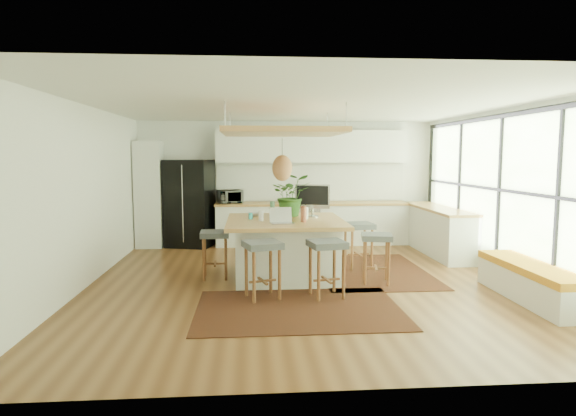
{
  "coord_description": "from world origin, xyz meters",
  "views": [
    {
      "loc": [
        -0.81,
        -7.29,
        1.95
      ],
      "look_at": [
        -0.2,
        0.5,
        1.1
      ],
      "focal_mm": 30.19,
      "sensor_mm": 36.0,
      "label": 1
    }
  ],
  "objects": [
    {
      "name": "floor",
      "position": [
        0.0,
        0.0,
        0.0
      ],
      "size": [
        7.0,
        7.0,
        0.0
      ],
      "primitive_type": "plane",
      "color": "brown",
      "rests_on": "ground"
    },
    {
      "name": "ceiling",
      "position": [
        0.0,
        0.0,
        2.7
      ],
      "size": [
        7.0,
        7.0,
        0.0
      ],
      "primitive_type": "plane",
      "rotation": [
        3.14,
        0.0,
        0.0
      ],
      "color": "white",
      "rests_on": "ground"
    },
    {
      "name": "wall_back",
      "position": [
        0.0,
        3.5,
        1.35
      ],
      "size": [
        6.5,
        0.0,
        6.5
      ],
      "primitive_type": "plane",
      "rotation": [
        1.57,
        0.0,
        0.0
      ],
      "color": "white",
      "rests_on": "ground"
    },
    {
      "name": "wall_front",
      "position": [
        0.0,
        -3.5,
        1.35
      ],
      "size": [
        6.5,
        0.0,
        6.5
      ],
      "primitive_type": "plane",
      "rotation": [
        -1.57,
        0.0,
        0.0
      ],
      "color": "white",
      "rests_on": "ground"
    },
    {
      "name": "wall_left",
      "position": [
        -3.25,
        0.0,
        1.35
      ],
      "size": [
        0.0,
        7.0,
        7.0
      ],
      "primitive_type": "plane",
      "rotation": [
        1.57,
        0.0,
        1.57
      ],
      "color": "white",
      "rests_on": "ground"
    },
    {
      "name": "wall_right",
      "position": [
        3.25,
        0.0,
        1.35
      ],
      "size": [
        0.0,
        7.0,
        7.0
      ],
      "primitive_type": "plane",
      "rotation": [
        1.57,
        0.0,
        -1.57
      ],
      "color": "white",
      "rests_on": "ground"
    },
    {
      "name": "window_wall",
      "position": [
        3.22,
        0.0,
        1.4
      ],
      "size": [
        0.1,
        6.2,
        2.6
      ],
      "primitive_type": null,
      "color": "black",
      "rests_on": "wall_right"
    },
    {
      "name": "pantry",
      "position": [
        -2.95,
        3.18,
        1.12
      ],
      "size": [
        0.55,
        0.6,
        2.25
      ],
      "primitive_type": "cube",
      "color": "white",
      "rests_on": "floor"
    },
    {
      "name": "back_counter_base",
      "position": [
        0.55,
        3.18,
        0.44
      ],
      "size": [
        4.2,
        0.6,
        0.88
      ],
      "primitive_type": "cube",
      "color": "white",
      "rests_on": "floor"
    },
    {
      "name": "back_counter_top",
      "position": [
        0.55,
        3.18,
        0.9
      ],
      "size": [
        4.24,
        0.64,
        0.05
      ],
      "primitive_type": "cube",
      "color": "#A8733B",
      "rests_on": "back_counter_base"
    },
    {
      "name": "backsplash",
      "position": [
        0.55,
        3.48,
        1.35
      ],
      "size": [
        4.2,
        0.02,
        0.8
      ],
      "primitive_type": "cube",
      "color": "white",
      "rests_on": "wall_back"
    },
    {
      "name": "upper_cabinets",
      "position": [
        0.55,
        3.32,
        2.15
      ],
      "size": [
        4.2,
        0.34,
        0.7
      ],
      "primitive_type": "cube",
      "color": "white",
      "rests_on": "wall_back"
    },
    {
      "name": "range",
      "position": [
        0.3,
        3.18,
        0.5
      ],
      "size": [
        0.76,
        0.62,
        1.0
      ],
      "primitive_type": null,
      "color": "#A5A5AA",
      "rests_on": "floor"
    },
    {
      "name": "right_counter_base",
      "position": [
        2.93,
        2.0,
        0.44
      ],
      "size": [
        0.6,
        2.5,
        0.88
      ],
      "primitive_type": "cube",
      "color": "white",
      "rests_on": "floor"
    },
    {
      "name": "right_counter_top",
      "position": [
        2.93,
        2.0,
        0.9
      ],
      "size": [
        0.64,
        2.54,
        0.05
      ],
      "primitive_type": "cube",
      "color": "#A8733B",
      "rests_on": "right_counter_base"
    },
    {
      "name": "window_bench",
      "position": [
        2.95,
        -1.2,
        0.25
      ],
      "size": [
        0.52,
        2.0,
        0.5
      ],
      "primitive_type": null,
      "color": "white",
      "rests_on": "floor"
    },
    {
      "name": "ceiling_panel",
      "position": [
        -0.3,
        0.4,
        2.05
      ],
      "size": [
        1.86,
        1.86,
        0.8
      ],
      "primitive_type": null,
      "color": "#A8733B",
      "rests_on": "ceiling"
    },
    {
      "name": "rug_near",
      "position": [
        -0.21,
        -1.35,
        0.01
      ],
      "size": [
        2.6,
        1.8,
        0.01
      ],
      "primitive_type": "cube",
      "color": "black",
      "rests_on": "floor"
    },
    {
      "name": "rug_right",
      "position": [
        1.23,
        0.61,
        0.01
      ],
      "size": [
        1.8,
        2.6,
        0.01
      ],
      "primitive_type": "cube",
      "color": "black",
      "rests_on": "floor"
    },
    {
      "name": "fridge",
      "position": [
        -2.11,
        3.16,
        0.93
      ],
      "size": [
        1.08,
        0.94,
        1.86
      ],
      "primitive_type": null,
      "rotation": [
        0.0,
        0.0,
        -0.26
      ],
      "color": "black",
      "rests_on": "floor"
    },
    {
      "name": "island",
      "position": [
        -0.26,
        0.36,
        0.47
      ],
      "size": [
        1.85,
        1.85,
        0.93
      ],
      "primitive_type": null,
      "color": "#A8733B",
      "rests_on": "floor"
    },
    {
      "name": "stool_near_left",
      "position": [
        -0.65,
        -0.84,
        0.35
      ],
      "size": [
        0.59,
        0.59,
        0.79
      ],
      "primitive_type": null,
      "rotation": [
        0.0,
        0.0,
        0.29
      ],
      "color": "#484C50",
      "rests_on": "floor"
    },
    {
      "name": "stool_near_right",
      "position": [
        0.23,
        -0.83,
        0.35
      ],
      "size": [
        0.55,
        0.55,
        0.79
      ],
      "primitive_type": null,
      "rotation": [
        0.0,
        0.0,
        0.19
      ],
      "color": "#484C50",
      "rests_on": "floor"
    },
    {
      "name": "stool_right_front",
      "position": [
        1.1,
        -0.15,
        0.35
      ],
      "size": [
        0.53,
        0.53,
        0.76
      ],
      "primitive_type": null,
      "rotation": [
        0.0,
        0.0,
        1.38
      ],
      "color": "#484C50",
      "rests_on": "floor"
    },
    {
      "name": "stool_right_back",
      "position": [
        1.05,
        0.85,
        0.35
      ],
      "size": [
        0.52,
        0.52,
        0.79
      ],
      "primitive_type": null,
      "rotation": [
        0.0,
        0.0,
        1.69
      ],
      "color": "#484C50",
      "rests_on": "floor"
    },
    {
      "name": "stool_left_side",
      "position": [
        -1.38,
        0.35,
        0.35
      ],
      "size": [
        0.46,
        0.46,
        0.76
      ],
      "primitive_type": null,
      "rotation": [
        0.0,
        0.0,
        -1.53
      ],
      "color": "#484C50",
      "rests_on": "floor"
    },
    {
      "name": "laptop",
      "position": [
        -0.34,
        -0.11,
        1.05
      ],
      "size": [
        0.39,
        0.41,
        0.26
      ],
      "primitive_type": null,
      "rotation": [
        0.0,
        0.0,
        0.13
      ],
      "color": "#A5A5AA",
      "rests_on": "island"
    },
    {
      "name": "monitor",
      "position": [
        0.23,
        0.7,
        1.19
      ],
      "size": [
        0.63,
        0.35,
        0.55
      ],
      "primitive_type": null,
      "rotation": [
        0.0,
        0.0,
        -0.26
      ],
      "color": "#A5A5AA",
      "rests_on": "island"
    },
    {
      "name": "microwave",
      "position": [
        -1.25,
        3.19,
        1.1
      ],
      "size": [
        0.57,
        0.43,
        0.34
      ],
      "primitive_type": "imported",
      "rotation": [
        0.0,
        0.0,
        0.33
      ],
      "color": "#A5A5AA",
      "rests_on": "back_counter_top"
    },
    {
      "name": "island_plant",
      "position": [
        -0.12,
        0.8,
        1.21
      ],
      "size": [
        0.65,
        0.72,
        0.55
      ],
      "primitive_type": "imported",
      "rotation": [
        0.0,
        0.0,
        -0.02
      ],
      "color": "#1E4C19",
      "rests_on": "island"
    },
    {
      "name": "island_bowl",
      "position": [
        -0.74,
        0.87,
        0.96
      ],
      "size": [
        0.23,
        0.23,
        0.06
      ],
      "primitive_type": "imported",
      "rotation": [
        0.0,
        0.0,
        0.03
      ],
      "color": "white",
      "rests_on": "island"
    },
    {
      "name": "island_bottle_0",
      "position": [
        -0.81,
        0.46,
        1.03
      ],
      "size": [
        0.07,
        0.07,
        0.19
      ],
      "primitive_type": "cylinder",
      "color": "#39D4E6",
      "rests_on": "island"
    },
    {
      "name": "island_bottle_1",
      "position": [
        -0.66,
        0.21,
        1.03
      ],
      "size": [
        0.07,
        0.07,
        0.19
      ],
      "primitive_type": "cylinder",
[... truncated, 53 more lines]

